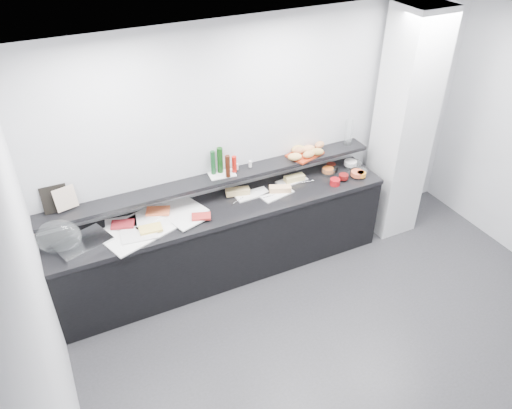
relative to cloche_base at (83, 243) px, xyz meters
name	(u,v)px	position (x,y,z in m)	size (l,w,h in m)	color
ground	(367,360)	(2.12, -1.69, -0.92)	(5.00, 5.00, 0.00)	#2D2D30
back_wall	(271,141)	(2.12, 0.31, 0.43)	(5.00, 0.02, 2.70)	silver
ceiling	(421,82)	(2.12, -1.69, 1.78)	(5.00, 5.00, 0.00)	white
column	(403,128)	(3.62, -0.04, 0.43)	(0.50, 0.50, 2.70)	silver
buffet_cabinet	(225,242)	(1.42, 0.01, -0.50)	(3.60, 0.60, 0.85)	black
counter_top	(224,208)	(1.42, 0.01, -0.05)	(3.62, 0.62, 0.05)	black
wall_shelf	(216,179)	(1.42, 0.19, 0.21)	(3.60, 0.25, 0.04)	black
cloche_base	(83,243)	(0.00, 0.00, 0.00)	(0.48, 0.32, 0.04)	silver
cloche_dome	(59,237)	(-0.19, 0.04, 0.11)	(0.41, 0.27, 0.34)	white
linen_runner	(153,222)	(0.68, 0.05, -0.01)	(1.05, 0.50, 0.01)	white
platter_meat_a	(121,223)	(0.39, 0.15, 0.00)	(0.30, 0.20, 0.01)	white
food_meat_a	(123,224)	(0.40, 0.10, 0.02)	(0.22, 0.14, 0.02)	maroon
platter_salmon	(144,218)	(0.62, 0.14, 0.00)	(0.34, 0.23, 0.01)	white
food_salmon	(158,211)	(0.77, 0.17, 0.02)	(0.23, 0.15, 0.02)	#FA6533
platter_cheese	(139,234)	(0.51, -0.10, 0.00)	(0.34, 0.23, 0.01)	silver
food_cheese	(151,229)	(0.62, -0.09, 0.02)	(0.22, 0.14, 0.02)	#F6D45F
platter_meat_b	(190,221)	(1.01, -0.10, 0.00)	(0.31, 0.21, 0.01)	white
food_meat_b	(201,216)	(1.13, -0.11, 0.02)	(0.19, 0.12, 0.02)	maroon
sandwich_plate_left	(252,194)	(1.77, 0.08, -0.01)	(0.37, 0.16, 0.01)	white
sandwich_food_left	(238,191)	(1.64, 0.14, 0.02)	(0.25, 0.10, 0.06)	tan
tongs_left	(238,200)	(1.59, 0.02, 0.00)	(0.01, 0.01, 0.16)	#ADAEB4
sandwich_plate_mid	(277,194)	(2.02, -0.04, -0.01)	(0.37, 0.16, 0.01)	white
sandwich_food_mid	(280,189)	(2.07, -0.01, 0.02)	(0.23, 0.09, 0.06)	#E8B179
tongs_mid	(268,197)	(1.90, -0.05, 0.00)	(0.01, 0.01, 0.16)	#B2B3B9
sandwich_plate_right	(292,181)	(2.29, 0.13, -0.01)	(0.35, 0.15, 0.01)	white
sandwich_food_right	(294,178)	(2.32, 0.12, 0.02)	(0.23, 0.09, 0.06)	#E7CF79
tongs_right	(308,181)	(2.43, 0.03, 0.00)	(0.01, 0.01, 0.16)	silver
bowl_glass_fruit	(328,171)	(2.74, 0.09, 0.02)	(0.16, 0.16, 0.07)	white
fill_glass_fruit	(328,170)	(2.74, 0.10, 0.03)	(0.12, 0.12, 0.05)	#CE5C1C
bowl_black_jam	(332,168)	(2.82, 0.13, 0.02)	(0.13, 0.13, 0.07)	black
fill_black_jam	(331,166)	(2.83, 0.17, 0.03)	(0.11, 0.11, 0.05)	#52130B
bowl_glass_cream	(353,165)	(3.08, 0.09, 0.02)	(0.19, 0.19, 0.07)	white
fill_glass_cream	(350,163)	(3.07, 0.12, 0.03)	(0.15, 0.15, 0.05)	white
bowl_red_jam	(335,182)	(2.69, -0.14, 0.02)	(0.11, 0.11, 0.07)	maroon
fill_red_jam	(344,177)	(2.82, -0.10, 0.03)	(0.11, 0.11, 0.05)	#600D0D
bowl_glass_salmon	(359,173)	(3.04, -0.09, 0.02)	(0.18, 0.18, 0.07)	white
fill_glass_salmon	(357,173)	(3.00, -0.11, 0.03)	(0.15, 0.15, 0.05)	#DB5B35
bowl_black_fruit	(356,173)	(3.01, -0.07, 0.02)	(0.12, 0.12, 0.07)	black
fill_black_fruit	(361,174)	(3.03, -0.14, 0.03)	(0.10, 0.10, 0.05)	orange
framed_print	(55,199)	(-0.13, 0.28, 0.36)	(0.24, 0.02, 0.26)	black
print_art	(65,198)	(-0.04, 0.25, 0.36)	(0.20, 0.00, 0.22)	tan
condiment_tray	(222,174)	(1.50, 0.21, 0.24)	(0.27, 0.17, 0.01)	white
bottle_green_a	(213,163)	(1.42, 0.26, 0.37)	(0.05, 0.05, 0.26)	#103D1A
bottle_brown	(228,166)	(1.53, 0.14, 0.36)	(0.05, 0.05, 0.24)	#321309
bottle_green_b	(220,160)	(1.50, 0.26, 0.38)	(0.06, 0.06, 0.28)	#0E350E
bottle_hot	(234,164)	(1.63, 0.20, 0.33)	(0.05, 0.05, 0.18)	#B9150D
shaker_salt	(237,167)	(1.67, 0.23, 0.28)	(0.03, 0.03, 0.07)	white
shaker_pepper	(250,164)	(1.82, 0.22, 0.28)	(0.03, 0.03, 0.07)	silver
bread_tray	(305,154)	(2.49, 0.21, 0.24)	(0.37, 0.26, 0.02)	#B33213
bread_roll_nw	(300,149)	(2.44, 0.25, 0.29)	(0.14, 0.09, 0.08)	gold
bread_roll_n	(297,149)	(2.43, 0.27, 0.29)	(0.15, 0.10, 0.08)	tan
bread_roll_ne	(320,145)	(2.70, 0.24, 0.29)	(0.13, 0.08, 0.08)	#C47D4B
bread_roll_sw	(295,157)	(2.31, 0.12, 0.29)	(0.16, 0.10, 0.08)	tan
bread_roll_s	(309,154)	(2.48, 0.11, 0.29)	(0.15, 0.09, 0.08)	#B58145
bread_roll_se	(317,152)	(2.59, 0.12, 0.29)	(0.14, 0.09, 0.08)	#AC8841
bread_roll_midw	(299,150)	(2.42, 0.23, 0.29)	(0.12, 0.08, 0.08)	#BA7647
bread_roll_mide	(308,149)	(2.54, 0.22, 0.29)	(0.16, 0.10, 0.08)	#D88E52
carafe	(349,132)	(3.06, 0.21, 0.38)	(0.09, 0.09, 0.30)	white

